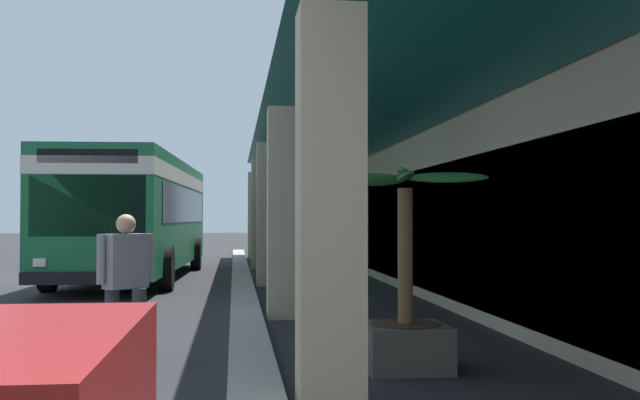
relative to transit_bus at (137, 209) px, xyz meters
The scene contains 6 objects.
ground 6.09m from the transit_bus, 90.64° to the left, with size 120.00×120.00×0.00m, color #262628.
curb_strip 4.23m from the transit_bus, 46.53° to the left, with size 34.81×0.50×0.12m, color #9E998E.
plaza_building 12.77m from the transit_bus, 78.00° to the left, with size 29.31×15.67×6.77m.
transit_bus is the anchor object (origin of this frame).
pedestrian 11.97m from the transit_bus, ahead, with size 0.48×0.59×1.66m.
potted_palm 13.49m from the transit_bus, 19.19° to the left, with size 1.73×1.65×2.20m.
Camera 1 is at (20.58, 4.79, 1.62)m, focal length 42.01 mm.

